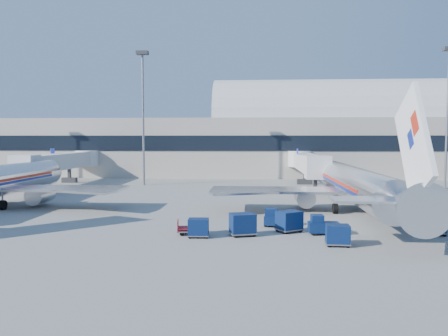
# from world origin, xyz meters

# --- Properties ---
(ground) EXTENTS (260.00, 260.00, 0.00)m
(ground) POSITION_xyz_m (0.00, 0.00, 0.00)
(ground) COLOR gray
(ground) RESTS_ON ground
(terminal) EXTENTS (170.00, 28.15, 21.00)m
(terminal) POSITION_xyz_m (-13.60, 55.96, 7.52)
(terminal) COLOR #B2AA9E
(terminal) RESTS_ON ground
(airliner_main) EXTENTS (32.00, 37.26, 12.07)m
(airliner_main) POSITION_xyz_m (10.00, 4.51, 2.93)
(airliner_main) COLOR silver
(airliner_main) RESTS_ON ground
(jetbridge_near) EXTENTS (4.40, 27.50, 6.25)m
(jetbridge_near) POSITION_xyz_m (7.60, 30.81, 3.93)
(jetbridge_near) COLOR silver
(jetbridge_near) RESTS_ON ground
(jetbridge_mid) EXTENTS (4.40, 27.50, 6.25)m
(jetbridge_mid) POSITION_xyz_m (-34.40, 30.81, 3.93)
(jetbridge_mid) COLOR silver
(jetbridge_mid) RESTS_ON ground
(mast_west) EXTENTS (2.00, 1.20, 22.60)m
(mast_west) POSITION_xyz_m (-20.00, 30.00, 14.79)
(mast_west) COLOR slate
(mast_west) RESTS_ON ground
(mast_east) EXTENTS (2.00, 1.20, 22.60)m
(mast_east) POSITION_xyz_m (30.00, 30.00, 14.79)
(mast_east) COLOR slate
(mast_east) RESTS_ON ground
(barrier_near) EXTENTS (3.00, 0.55, 0.90)m
(barrier_near) POSITION_xyz_m (18.00, 2.00, 0.45)
(barrier_near) COLOR #9E9E96
(barrier_near) RESTS_ON ground
(tug_lead) EXTENTS (2.57, 1.34, 1.65)m
(tug_lead) POSITION_xyz_m (4.46, -6.66, 0.75)
(tug_lead) COLOR #091C47
(tug_lead) RESTS_ON ground
(tug_right) EXTENTS (2.24, 1.30, 1.39)m
(tug_right) POSITION_xyz_m (13.15, -2.72, 0.64)
(tug_right) COLOR #091C47
(tug_right) RESTS_ON ground
(tug_left) EXTENTS (1.62, 2.69, 1.65)m
(tug_left) POSITION_xyz_m (0.39, -3.19, 0.75)
(tug_left) COLOR #091C47
(tug_left) RESTS_ON ground
(cart_train_a) EXTENTS (2.56, 2.43, 1.80)m
(cart_train_a) POSITION_xyz_m (1.75, -5.86, 0.96)
(cart_train_a) COLOR #091C47
(cart_train_a) RESTS_ON ground
(cart_train_b) EXTENTS (2.48, 2.15, 1.85)m
(cart_train_b) POSITION_xyz_m (-2.21, -7.61, 0.99)
(cart_train_b) COLOR #091C47
(cart_train_b) RESTS_ON ground
(cart_train_c) EXTENTS (1.78, 1.39, 1.52)m
(cart_train_c) POSITION_xyz_m (-5.78, -8.42, 0.81)
(cart_train_c) COLOR #091C47
(cart_train_c) RESTS_ON ground
(cart_solo_near) EXTENTS (1.87, 1.46, 1.59)m
(cart_solo_near) POSITION_xyz_m (4.98, -10.54, 0.85)
(cart_solo_near) COLOR #091C47
(cart_solo_near) RESTS_ON ground
(cart_solo_far) EXTENTS (2.34, 1.94, 1.85)m
(cart_solo_far) POSITION_xyz_m (13.67, -6.06, 0.99)
(cart_solo_far) COLOR #091C47
(cart_solo_far) RESTS_ON ground
(cart_open_red) EXTENTS (2.41, 1.86, 0.59)m
(cart_open_red) POSITION_xyz_m (-6.56, -7.38, 0.42)
(cart_open_red) COLOR slate
(cart_open_red) RESTS_ON ground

